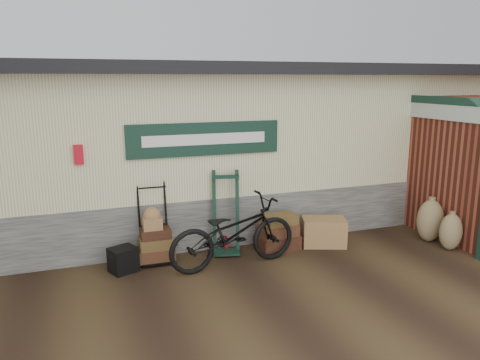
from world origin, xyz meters
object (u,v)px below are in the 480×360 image
at_px(suitcase_stack, 277,232).
at_px(wicker_hamper, 324,232).
at_px(bicycle, 233,229).
at_px(green_barrow, 226,212).
at_px(black_trunk, 123,260).
at_px(porter_trolley, 153,219).

bearing_deg(suitcase_stack, wicker_hamper, -4.73).
xyz_separation_m(wicker_hamper, bicycle, (-1.84, -0.37, 0.37)).
bearing_deg(green_barrow, suitcase_stack, 2.95).
height_order(wicker_hamper, black_trunk, wicker_hamper).
distance_m(wicker_hamper, black_trunk, 3.52).
distance_m(black_trunk, bicycle, 1.77).
bearing_deg(suitcase_stack, bicycle, -155.58).
distance_m(wicker_hamper, bicycle, 1.91).
xyz_separation_m(green_barrow, bicycle, (-0.09, -0.63, -0.09)).
xyz_separation_m(porter_trolley, black_trunk, (-0.54, -0.33, -0.51)).
distance_m(porter_trolley, black_trunk, 0.81).
bearing_deg(suitcase_stack, porter_trolley, 172.90).
xyz_separation_m(green_barrow, wicker_hamper, (1.75, -0.27, -0.46)).
distance_m(porter_trolley, wicker_hamper, 3.03).
bearing_deg(green_barrow, wicker_hamper, 6.76).
xyz_separation_m(green_barrow, black_trunk, (-1.76, -0.26, -0.51)).
bearing_deg(suitcase_stack, green_barrow, 167.57).
relative_size(black_trunk, bicycle, 0.18).
relative_size(porter_trolley, suitcase_stack, 1.92).
height_order(suitcase_stack, wicker_hamper, suitcase_stack).
bearing_deg(black_trunk, suitcase_stack, 1.41).
relative_size(porter_trolley, bicycle, 0.65).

